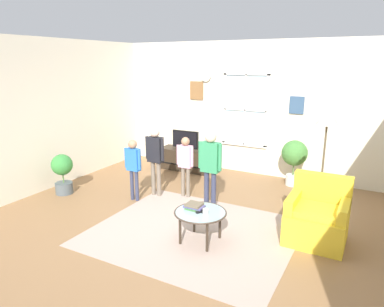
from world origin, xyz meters
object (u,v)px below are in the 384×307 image
at_px(cup, 206,212).
at_px(floor_lamp, 326,129).
at_px(coffee_table, 200,214).
at_px(person_black_shirt, 155,153).
at_px(tv_stand, 186,159).
at_px(person_blue_shirt, 133,163).
at_px(potted_plant_by_window, 294,156).
at_px(book_stack, 194,206).
at_px(person_pink_shirt, 185,160).
at_px(television, 185,140).
at_px(potted_plant_corner, 63,171).
at_px(person_green_shirt, 210,162).
at_px(remote_near_cup, 203,210).
at_px(remote_near_books, 201,211).
at_px(armchair, 317,218).

height_order(cup, floor_lamp, floor_lamp).
bearing_deg(coffee_table, person_black_shirt, 142.72).
distance_m(tv_stand, person_blue_shirt, 2.04).
distance_m(tv_stand, person_black_shirt, 1.74).
height_order(coffee_table, potted_plant_by_window, potted_plant_by_window).
bearing_deg(coffee_table, book_stack, 157.26).
bearing_deg(person_pink_shirt, person_blue_shirt, -140.87).
bearing_deg(television, coffee_table, -57.05).
distance_m(cup, potted_plant_corner, 3.15).
height_order(cup, person_green_shirt, person_green_shirt).
distance_m(remote_near_cup, potted_plant_by_window, 2.87).
bearing_deg(remote_near_books, tv_stand, 122.98).
bearing_deg(potted_plant_by_window, potted_plant_corner, -145.60).
bearing_deg(person_pink_shirt, tv_stand, 119.47).
xyz_separation_m(person_black_shirt, floor_lamp, (2.76, 0.29, 0.65)).
relative_size(coffee_table, potted_plant_by_window, 0.79).
height_order(tv_stand, person_green_shirt, person_green_shirt).
relative_size(cup, remote_near_cup, 0.61).
bearing_deg(person_pink_shirt, coffee_table, -53.64).
height_order(person_green_shirt, person_blue_shirt, person_green_shirt).
bearing_deg(tv_stand, remote_near_books, -57.02).
distance_m(person_green_shirt, floor_lamp, 1.78).
height_order(person_blue_shirt, potted_plant_by_window, person_blue_shirt).
relative_size(remote_near_books, remote_near_cup, 1.00).
bearing_deg(cup, potted_plant_corner, 172.01).
xyz_separation_m(coffee_table, person_black_shirt, (-1.47, 1.12, 0.39)).
height_order(coffee_table, person_black_shirt, person_black_shirt).
bearing_deg(potted_plant_by_window, television, -177.26).
bearing_deg(remote_near_books, book_stack, 155.23).
distance_m(tv_stand, coffee_table, 3.27).
relative_size(tv_stand, television, 1.87).
height_order(tv_stand, armchair, armchair).
relative_size(remote_near_cup, person_pink_shirt, 0.13).
distance_m(cup, potted_plant_by_window, 2.94).
height_order(remote_near_cup, person_green_shirt, person_green_shirt).
height_order(tv_stand, potted_plant_corner, potted_plant_corner).
height_order(person_blue_shirt, floor_lamp, floor_lamp).
bearing_deg(person_black_shirt, book_stack, -38.36).
xyz_separation_m(person_pink_shirt, person_green_shirt, (0.66, -0.36, 0.15)).
bearing_deg(person_pink_shirt, remote_near_cup, -52.12).
bearing_deg(person_blue_shirt, coffee_table, -24.07).
bearing_deg(armchair, potted_plant_corner, -174.91).
bearing_deg(tv_stand, person_green_shirt, -50.72).
relative_size(person_pink_shirt, person_green_shirt, 0.82).
bearing_deg(person_green_shirt, tv_stand, 129.28).
height_order(cup, person_black_shirt, person_black_shirt).
bearing_deg(television, floor_lamp, -23.44).
bearing_deg(cup, floor_lamp, 50.68).
xyz_separation_m(person_pink_shirt, person_blue_shirt, (-0.70, -0.57, -0.01)).
distance_m(television, potted_plant_by_window, 2.36).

